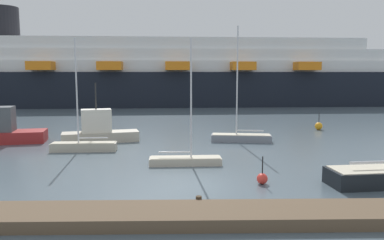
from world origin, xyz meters
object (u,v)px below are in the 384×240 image
(sailboat_1, at_px, (185,159))
(sailboat_5, at_px, (84,145))
(fishing_boat_1, at_px, (99,130))
(cruise_ship, at_px, (115,75))
(sailboat_2, at_px, (241,136))
(channel_buoy_0, at_px, (319,126))
(channel_buoy_1, at_px, (262,178))

(sailboat_1, bearing_deg, sailboat_5, 148.11)
(fishing_boat_1, bearing_deg, sailboat_1, 117.06)
(sailboat_1, relative_size, cruise_ship, 0.07)
(sailboat_2, height_order, fishing_boat_1, sailboat_2)
(channel_buoy_0, xyz_separation_m, channel_buoy_1, (-9.16, -17.80, -0.08))
(sailboat_2, relative_size, cruise_ship, 0.09)
(sailboat_1, relative_size, sailboat_5, 0.95)
(sailboat_5, relative_size, fishing_boat_1, 1.27)
(sailboat_1, xyz_separation_m, sailboat_2, (4.48, 7.58, 0.08))
(fishing_boat_1, height_order, cruise_ship, cruise_ship)
(sailboat_1, relative_size, fishing_boat_1, 1.21)
(sailboat_1, height_order, cruise_ship, cruise_ship)
(sailboat_5, bearing_deg, channel_buoy_1, 140.85)
(sailboat_2, distance_m, channel_buoy_0, 10.44)
(fishing_boat_1, height_order, channel_buoy_1, fishing_boat_1)
(sailboat_2, bearing_deg, channel_buoy_0, -136.99)
(cruise_ship, bearing_deg, fishing_boat_1, -84.99)
(channel_buoy_0, height_order, cruise_ship, cruise_ship)
(sailboat_2, bearing_deg, cruise_ship, -58.45)
(channel_buoy_1, relative_size, cruise_ship, 0.01)
(sailboat_2, bearing_deg, fishing_boat_1, 6.55)
(sailboat_1, distance_m, fishing_boat_1, 10.31)
(channel_buoy_0, distance_m, cruise_ship, 39.03)
(sailboat_1, xyz_separation_m, sailboat_5, (-7.13, 4.12, 0.07))
(channel_buoy_1, bearing_deg, cruise_ship, 108.19)
(cruise_ship, bearing_deg, sailboat_1, -77.72)
(sailboat_2, distance_m, channel_buoy_1, 11.70)
(fishing_boat_1, height_order, channel_buoy_0, fishing_boat_1)
(channel_buoy_0, xyz_separation_m, cruise_ship, (-24.79, 29.76, 4.77))
(channel_buoy_0, bearing_deg, sailboat_1, -133.33)
(channel_buoy_0, height_order, channel_buoy_1, channel_buoy_0)
(channel_buoy_0, bearing_deg, fishing_boat_1, -163.06)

